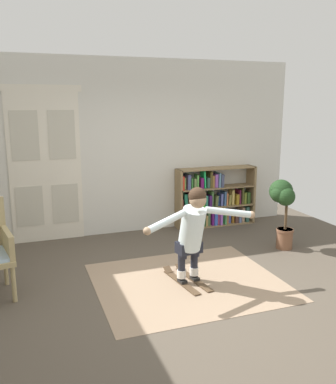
# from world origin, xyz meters

# --- Properties ---
(ground_plane) EXTENTS (7.20, 7.20, 0.00)m
(ground_plane) POSITION_xyz_m (0.00, 0.00, 0.00)
(ground_plane) COLOR brown
(back_wall) EXTENTS (6.00, 0.10, 2.90)m
(back_wall) POSITION_xyz_m (0.00, 2.60, 1.45)
(back_wall) COLOR silver
(back_wall) RESTS_ON ground
(double_door) EXTENTS (1.22, 0.05, 2.45)m
(double_door) POSITION_xyz_m (-1.33, 2.54, 1.23)
(double_door) COLOR silver
(double_door) RESTS_ON ground
(rug) EXTENTS (2.26, 1.95, 0.01)m
(rug) POSITION_xyz_m (0.16, 0.29, 0.00)
(rug) COLOR #9A8066
(rug) RESTS_ON ground
(bookshelf) EXTENTS (1.47, 0.30, 1.05)m
(bookshelf) POSITION_xyz_m (1.51, 2.39, 0.46)
(bookshelf) COLOR olive
(bookshelf) RESTS_ON ground
(potted_plant) EXTENTS (0.37, 0.43, 1.06)m
(potted_plant) POSITION_xyz_m (1.97, 0.96, 0.72)
(potted_plant) COLOR brown
(potted_plant) RESTS_ON ground
(skis_pair) EXTENTS (0.38, 0.84, 0.07)m
(skis_pair) POSITION_xyz_m (0.16, 0.32, 0.02)
(skis_pair) COLOR brown
(skis_pair) RESTS_ON rug
(person_skier) EXTENTS (1.48, 0.60, 1.16)m
(person_skier) POSITION_xyz_m (0.18, 0.19, 0.74)
(person_skier) COLOR white
(person_skier) RESTS_ON skis_pair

